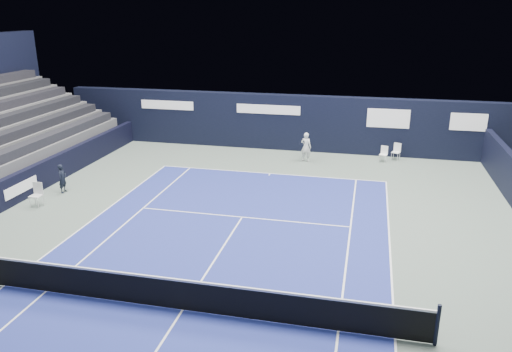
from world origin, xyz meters
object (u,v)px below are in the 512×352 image
Objects in this scene: folding_chair_back_a at (384,151)px; line_judge_chair at (37,193)px; folding_chair_back_b at (397,150)px; tennis_player at (306,147)px; tennis_net at (182,294)px.

line_judge_chair reaches higher than folding_chair_back_a.
folding_chair_back_b is at bearing 34.39° from line_judge_chair.
folding_chair_back_b is at bearing 52.40° from folding_chair_back_a.
folding_chair_back_b is at bearing 16.52° from tennis_player.
line_judge_chair is 13.07m from tennis_player.
tennis_net is at bearing -88.58° from folding_chair_back_b.
folding_chair_back_b is 4.85m from tennis_player.
folding_chair_back_a is 0.54× the size of tennis_player.
tennis_player is (1.40, 14.35, 0.27)m from tennis_net.
tennis_net is at bearing -93.32° from folding_chair_back_a.
tennis_net is at bearing -95.58° from tennis_player.
folding_chair_back_a is 0.81m from folding_chair_back_b.
tennis_net reaches higher than folding_chair_back_b.
tennis_net is at bearing -34.55° from line_judge_chair.
tennis_player reaches higher than tennis_net.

